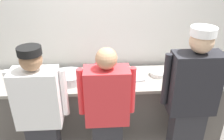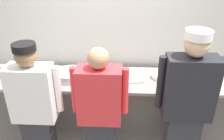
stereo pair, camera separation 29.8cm
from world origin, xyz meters
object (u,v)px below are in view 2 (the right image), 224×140
(squeeze_bottle_secondary, at_px, (97,68))
(ramekin_green_sauce, at_px, (190,81))
(sheet_tray, at_px, (124,77))
(ramekin_yellow_sauce, at_px, (30,80))
(squeeze_bottle_spare, at_px, (205,79))
(deli_cup, at_px, (192,71))
(mixing_bowl_steel, at_px, (70,75))
(chef_near_left, at_px, (35,110))
(plate_stack_front, at_px, (160,76))
(squeeze_bottle_primary, at_px, (45,75))
(chef_center, at_px, (100,114))
(chef_far_right, at_px, (186,107))
(ramekin_orange_sauce, at_px, (176,81))
(ramekin_red_sauce, at_px, (50,69))

(squeeze_bottle_secondary, relative_size, ramekin_green_sauce, 2.04)
(sheet_tray, height_order, ramekin_yellow_sauce, ramekin_yellow_sauce)
(squeeze_bottle_spare, height_order, deli_cup, squeeze_bottle_spare)
(deli_cup, bearing_deg, sheet_tray, -170.58)
(mixing_bowl_steel, xyz_separation_m, sheet_tray, (0.70, 0.05, -0.04))
(squeeze_bottle_spare, height_order, ramekin_green_sauce, squeeze_bottle_spare)
(chef_near_left, bearing_deg, plate_stack_front, 27.56)
(plate_stack_front, relative_size, squeeze_bottle_spare, 1.18)
(mixing_bowl_steel, bearing_deg, squeeze_bottle_primary, -159.91)
(chef_center, height_order, sheet_tray, chef_center)
(chef_far_right, bearing_deg, deli_cup, 71.72)
(chef_near_left, distance_m, mixing_bowl_steel, 0.70)
(chef_center, relative_size, ramekin_yellow_sauce, 14.60)
(plate_stack_front, height_order, squeeze_bottle_spare, squeeze_bottle_spare)
(squeeze_bottle_spare, relative_size, deli_cup, 1.85)
(plate_stack_front, relative_size, deli_cup, 2.19)
(mixing_bowl_steel, height_order, ramekin_yellow_sauce, mixing_bowl_steel)
(ramekin_orange_sauce, relative_size, deli_cup, 0.93)
(squeeze_bottle_spare, bearing_deg, ramekin_yellow_sauce, -179.63)
(ramekin_yellow_sauce, height_order, deli_cup, deli_cup)
(squeeze_bottle_spare, bearing_deg, squeeze_bottle_primary, -179.22)
(mixing_bowl_steel, xyz_separation_m, squeeze_bottle_secondary, (0.34, 0.16, 0.03))
(chef_center, height_order, deli_cup, chef_center)
(ramekin_orange_sauce, distance_m, deli_cup, 0.36)
(ramekin_red_sauce, bearing_deg, ramekin_green_sauce, -7.99)
(plate_stack_front, bearing_deg, ramekin_yellow_sauce, -174.10)
(ramekin_red_sauce, bearing_deg, squeeze_bottle_spare, -8.41)
(chef_far_right, relative_size, plate_stack_front, 7.89)
(ramekin_orange_sauce, distance_m, ramekin_yellow_sauce, 1.83)
(mixing_bowl_steel, distance_m, deli_cup, 1.62)
(squeeze_bottle_primary, relative_size, squeeze_bottle_spare, 1.08)
(squeeze_bottle_secondary, xyz_separation_m, ramekin_red_sauce, (-0.67, 0.06, -0.06))
(squeeze_bottle_spare, bearing_deg, ramekin_red_sauce, 171.59)
(chef_center, relative_size, ramekin_orange_sauce, 16.82)
(squeeze_bottle_secondary, distance_m, ramekin_red_sauce, 0.67)
(chef_center, distance_m, ramekin_orange_sauce, 1.08)
(plate_stack_front, bearing_deg, ramekin_red_sauce, 174.61)
(squeeze_bottle_spare, xyz_separation_m, deli_cup, (-0.08, 0.27, -0.04))
(chef_center, xyz_separation_m, ramekin_red_sauce, (-0.78, 0.87, 0.07))
(sheet_tray, relative_size, ramekin_red_sauce, 4.48)
(plate_stack_front, distance_m, squeeze_bottle_primary, 1.46)
(plate_stack_front, bearing_deg, deli_cup, 14.69)
(chef_near_left, xyz_separation_m, mixing_bowl_steel, (0.24, 0.65, 0.08))
(squeeze_bottle_spare, distance_m, ramekin_orange_sauce, 0.35)
(chef_far_right, xyz_separation_m, ramekin_orange_sauce, (0.01, 0.58, -0.03))
(chef_center, relative_size, chef_far_right, 0.90)
(squeeze_bottle_secondary, xyz_separation_m, squeeze_bottle_spare, (1.34, -0.23, 0.00))
(squeeze_bottle_secondary, distance_m, deli_cup, 1.26)
(sheet_tray, bearing_deg, ramekin_green_sauce, -5.79)
(mixing_bowl_steel, relative_size, squeeze_bottle_spare, 2.03)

